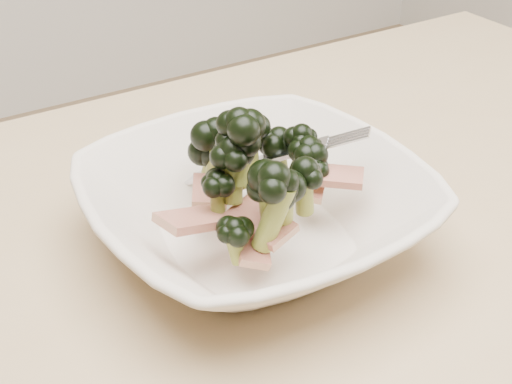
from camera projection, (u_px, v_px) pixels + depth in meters
dining_table at (294, 370)px, 0.61m from camera, size 1.20×0.80×0.75m
broccoli_dish at (256, 202)px, 0.58m from camera, size 0.27×0.27×0.13m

